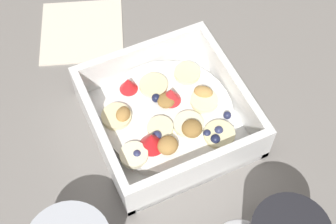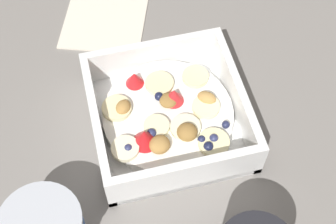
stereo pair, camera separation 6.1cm
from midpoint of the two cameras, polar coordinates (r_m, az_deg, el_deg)
ground_plane at (r=0.63m, az=-3.06°, el=-2.27°), size 2.40×2.40×0.00m
fruit_bowl at (r=0.62m, az=-2.84°, el=-0.76°), size 0.19×0.19×0.06m
folded_napkin at (r=0.74m, az=-12.42°, el=9.16°), size 0.15×0.15×0.01m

